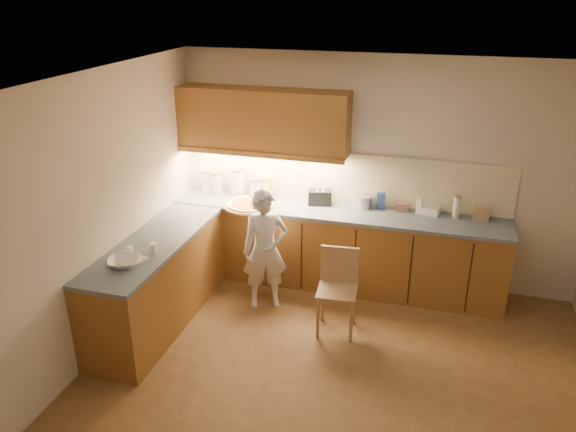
# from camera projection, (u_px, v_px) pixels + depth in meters

# --- Properties ---
(room) EXTENTS (4.54, 4.50, 2.62)m
(room) POSITION_uv_depth(u_px,v_px,m) (343.00, 204.00, 4.38)
(room) COLOR brown
(room) RESTS_ON ground
(l_counter) EXTENTS (3.77, 2.62, 0.92)m
(l_counter) POSITION_uv_depth(u_px,v_px,m) (279.00, 258.00, 6.19)
(l_counter) COLOR brown
(l_counter) RESTS_ON ground
(backsplash) EXTENTS (3.75, 0.02, 0.58)m
(backsplash) POSITION_uv_depth(u_px,v_px,m) (343.00, 178.00, 6.41)
(backsplash) COLOR beige
(backsplash) RESTS_ON l_counter
(upper_cabinets) EXTENTS (1.95, 0.36, 0.73)m
(upper_cabinets) POSITION_uv_depth(u_px,v_px,m) (263.00, 121.00, 6.25)
(upper_cabinets) COLOR brown
(upper_cabinets) RESTS_ON ground
(pizza_on_board) EXTENTS (0.56, 0.56, 0.22)m
(pizza_on_board) POSITION_uv_depth(u_px,v_px,m) (249.00, 205.00, 6.35)
(pizza_on_board) COLOR tan
(pizza_on_board) RESTS_ON l_counter
(child) EXTENTS (0.57, 0.49, 1.32)m
(child) POSITION_uv_depth(u_px,v_px,m) (265.00, 250.00, 5.93)
(child) COLOR silver
(child) RESTS_ON ground
(wooden_chair) EXTENTS (0.42, 0.42, 0.86)m
(wooden_chair) POSITION_uv_depth(u_px,v_px,m) (338.00, 284.00, 5.58)
(wooden_chair) COLOR tan
(wooden_chair) RESTS_ON ground
(mixing_bowl) EXTENTS (0.36, 0.36, 0.07)m
(mixing_bowl) POSITION_uv_depth(u_px,v_px,m) (124.00, 262.00, 5.04)
(mixing_bowl) COLOR white
(mixing_bowl) RESTS_ON l_counter
(canister_a) EXTENTS (0.14, 0.14, 0.29)m
(canister_a) POSITION_uv_depth(u_px,v_px,m) (208.00, 181.00, 6.74)
(canister_a) COLOR silver
(canister_a) RESTS_ON l_counter
(canister_b) EXTENTS (0.16, 0.16, 0.28)m
(canister_b) POSITION_uv_depth(u_px,v_px,m) (216.00, 182.00, 6.71)
(canister_b) COLOR beige
(canister_b) RESTS_ON l_counter
(canister_c) EXTENTS (0.18, 0.18, 0.33)m
(canister_c) POSITION_uv_depth(u_px,v_px,m) (238.00, 182.00, 6.65)
(canister_c) COLOR silver
(canister_c) RESTS_ON l_counter
(canister_d) EXTENTS (0.15, 0.15, 0.24)m
(canister_d) POSITION_uv_depth(u_px,v_px,m) (256.00, 188.00, 6.59)
(canister_d) COLOR silver
(canister_d) RESTS_ON l_counter
(oil_jug) EXTENTS (0.13, 0.11, 0.32)m
(oil_jug) POSITION_uv_depth(u_px,v_px,m) (266.00, 186.00, 6.57)
(oil_jug) COLOR gold
(oil_jug) RESTS_ON l_counter
(toaster) EXTENTS (0.29, 0.20, 0.17)m
(toaster) POSITION_uv_depth(u_px,v_px,m) (320.00, 197.00, 6.40)
(toaster) COLOR black
(toaster) RESTS_ON l_counter
(steel_pot) EXTENTS (0.19, 0.19, 0.14)m
(steel_pot) POSITION_uv_depth(u_px,v_px,m) (364.00, 202.00, 6.32)
(steel_pot) COLOR silver
(steel_pot) RESTS_ON l_counter
(blue_box) EXTENTS (0.10, 0.07, 0.19)m
(blue_box) POSITION_uv_depth(u_px,v_px,m) (381.00, 201.00, 6.28)
(blue_box) COLOR #34519E
(blue_box) RESTS_ON l_counter
(card_box_a) EXTENTS (0.14, 0.11, 0.10)m
(card_box_a) POSITION_uv_depth(u_px,v_px,m) (403.00, 207.00, 6.23)
(card_box_a) COLOR tan
(card_box_a) RESTS_ON l_counter
(white_bottle) EXTENTS (0.07, 0.07, 0.18)m
(white_bottle) POSITION_uv_depth(u_px,v_px,m) (420.00, 206.00, 6.15)
(white_bottle) COLOR silver
(white_bottle) RESTS_ON l_counter
(flat_pack) EXTENTS (0.25, 0.20, 0.09)m
(flat_pack) POSITION_uv_depth(u_px,v_px,m) (429.00, 210.00, 6.16)
(flat_pack) COLOR silver
(flat_pack) RESTS_ON l_counter
(tall_jar) EXTENTS (0.08, 0.08, 0.26)m
(tall_jar) POSITION_uv_depth(u_px,v_px,m) (457.00, 207.00, 6.01)
(tall_jar) COLOR white
(tall_jar) RESTS_ON l_counter
(card_box_b) EXTENTS (0.17, 0.14, 0.13)m
(card_box_b) POSITION_uv_depth(u_px,v_px,m) (481.00, 214.00, 6.00)
(card_box_b) COLOR tan
(card_box_b) RESTS_ON l_counter
(dough_cloth) EXTENTS (0.36, 0.32, 0.02)m
(dough_cloth) POSITION_uv_depth(u_px,v_px,m) (128.00, 259.00, 5.14)
(dough_cloth) COLOR silver
(dough_cloth) RESTS_ON l_counter
(spice_jar_a) EXTENTS (0.07, 0.07, 0.07)m
(spice_jar_a) POSITION_uv_depth(u_px,v_px,m) (130.00, 250.00, 5.26)
(spice_jar_a) COLOR white
(spice_jar_a) RESTS_ON l_counter
(spice_jar_b) EXTENTS (0.09, 0.09, 0.09)m
(spice_jar_b) POSITION_uv_depth(u_px,v_px,m) (153.00, 248.00, 5.29)
(spice_jar_b) COLOR white
(spice_jar_b) RESTS_ON l_counter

